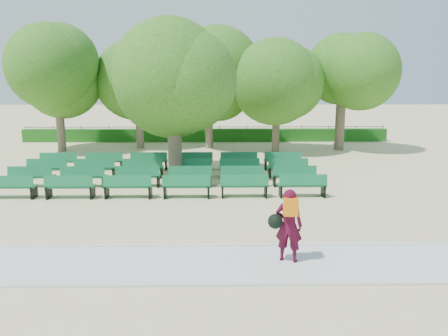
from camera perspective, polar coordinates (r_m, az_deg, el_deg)
name	(u,v)px	position (r m, az deg, el deg)	size (l,w,h in m)	color
ground	(197,190)	(17.81, -3.59, -2.84)	(120.00, 120.00, 0.00)	#CCBF87
paving	(182,265)	(10.80, -5.46, -12.48)	(30.00, 2.20, 0.06)	silver
curb	(186,246)	(11.85, -5.02, -10.13)	(30.00, 0.12, 0.10)	silver
hedge	(206,135)	(31.49, -2.42, 4.31)	(26.00, 0.70, 0.90)	#1C5D18
fence	(206,141)	(31.95, -2.40, 3.60)	(26.00, 0.10, 1.02)	black
tree_line	(204,150)	(27.60, -2.63, 2.33)	(21.80, 6.80, 7.04)	#37711E
bench_array	(166,180)	(19.27, -7.56, -1.52)	(1.82, 0.62, 1.14)	#126739
tree_among	(173,73)	(19.19, -6.65, 12.25)	(4.96, 4.96, 6.94)	brown
person	(288,224)	(10.68, 8.33, -7.28)	(0.90, 0.62, 1.81)	#42091D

